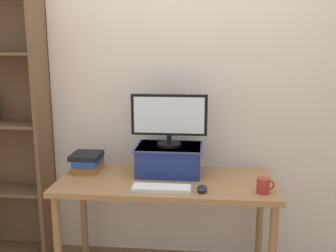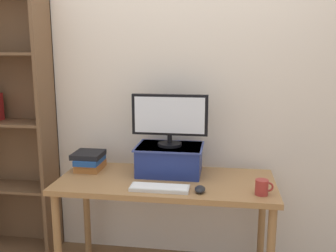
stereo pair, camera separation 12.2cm
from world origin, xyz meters
The scene contains 9 objects.
back_wall centered at (0.00, 0.43, 1.30)m, with size 7.00×0.08×2.60m.
desk centered at (0.00, 0.00, 0.65)m, with size 1.43×0.63×0.74m.
bookshelf_unit centered at (-1.27, 0.27, 1.04)m, with size 0.66×0.28×2.06m.
riser_box centered at (0.01, 0.13, 0.84)m, with size 0.46×0.33×0.20m.
computer_monitor centered at (0.01, 0.13, 1.13)m, with size 0.52×0.16×0.36m.
keyboard centered at (-0.01, -0.19, 0.75)m, with size 0.36×0.12×0.02m.
computer_mouse centered at (0.24, -0.19, 0.75)m, with size 0.06×0.10×0.04m.
book_stack centered at (-0.57, 0.13, 0.80)m, with size 0.20×0.24×0.13m.
coffee_mug centered at (0.61, -0.18, 0.78)m, with size 0.11×0.08×0.09m.
Camera 2 is at (0.36, -2.34, 1.58)m, focal length 40.00 mm.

